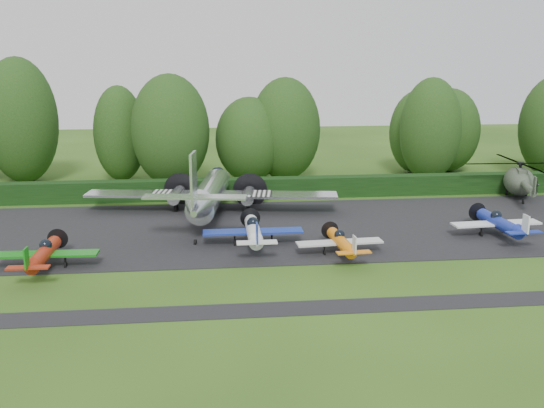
{
  "coord_description": "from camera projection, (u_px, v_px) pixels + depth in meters",
  "views": [
    {
      "loc": [
        -5.49,
        -37.33,
        13.99
      ],
      "look_at": [
        -0.76,
        8.42,
        2.5
      ],
      "focal_mm": 40.0,
      "sensor_mm": 36.0,
      "label": 1
    }
  ],
  "objects": [
    {
      "name": "tree_3",
      "position": [
        170.0,
        131.0,
        64.35
      ],
      "size": [
        8.3,
        8.3,
        11.96
      ],
      "color": "black",
      "rests_on": "ground"
    },
    {
      "name": "taxiway_verge",
      "position": [
        312.0,
        308.0,
        34.17
      ],
      "size": [
        70.0,
        2.0,
        0.0
      ],
      "primitive_type": "cube",
      "color": "black",
      "rests_on": "ground"
    },
    {
      "name": "ground",
      "position": [
        297.0,
        271.0,
        39.96
      ],
      "size": [
        160.0,
        160.0,
        0.0
      ],
      "primitive_type": "plane",
      "color": "#274914",
      "rests_on": "ground"
    },
    {
      "name": "helicopter",
      "position": [
        520.0,
        179.0,
        59.85
      ],
      "size": [
        11.0,
        12.87,
        3.54
      ],
      "rotation": [
        0.0,
        0.0,
        0.31
      ],
      "color": "#333D2E",
      "rests_on": "ground"
    },
    {
      "name": "tree_9",
      "position": [
        285.0,
        129.0,
        67.57
      ],
      "size": [
        7.86,
        7.86,
        11.47
      ],
      "color": "black",
      "rests_on": "ground"
    },
    {
      "name": "transport_plane",
      "position": [
        210.0,
        194.0,
        53.0
      ],
      "size": [
        22.57,
        17.3,
        7.23
      ],
      "rotation": [
        0.0,
        0.0,
        0.14
      ],
      "color": "silver",
      "rests_on": "ground"
    },
    {
      "name": "hedgerow",
      "position": [
        267.0,
        198.0,
        60.23
      ],
      "size": [
        90.0,
        1.6,
        2.0
      ],
      "primitive_type": "cube",
      "color": "black",
      "rests_on": "ground"
    },
    {
      "name": "tree_2",
      "position": [
        448.0,
        130.0,
        72.57
      ],
      "size": [
        7.45,
        7.45,
        9.99
      ],
      "color": "black",
      "rests_on": "ground"
    },
    {
      "name": "tree_5",
      "position": [
        120.0,
        134.0,
        67.07
      ],
      "size": [
        5.7,
        5.7,
        10.61
      ],
      "color": "black",
      "rests_on": "ground"
    },
    {
      "name": "light_plane_red",
      "position": [
        44.0,
        254.0,
        40.0
      ],
      "size": [
        6.86,
        7.21,
        2.64
      ],
      "rotation": [
        0.0,
        0.0,
        0.03
      ],
      "color": "maroon",
      "rests_on": "ground"
    },
    {
      "name": "tree_7",
      "position": [
        430.0,
        130.0,
        67.17
      ],
      "size": [
        6.75,
        6.75,
        11.47
      ],
      "color": "black",
      "rests_on": "ground"
    },
    {
      "name": "tree_11",
      "position": [
        417.0,
        132.0,
        71.72
      ],
      "size": [
        6.48,
        6.48,
        9.81
      ],
      "color": "black",
      "rests_on": "ground"
    },
    {
      "name": "light_plane_orange",
      "position": [
        341.0,
        242.0,
        42.85
      ],
      "size": [
        6.21,
        6.53,
        2.39
      ],
      "rotation": [
        0.0,
        0.0,
        -0.07
      ],
      "color": "orange",
      "rests_on": "ground"
    },
    {
      "name": "tree_6",
      "position": [
        249.0,
        140.0,
        66.86
      ],
      "size": [
        7.49,
        7.49,
        9.39
      ],
      "color": "black",
      "rests_on": "ground"
    },
    {
      "name": "light_plane_white",
      "position": [
        253.0,
        231.0,
        44.78
      ],
      "size": [
        7.47,
        7.86,
        2.87
      ],
      "rotation": [
        0.0,
        0.0,
        0.01
      ],
      "color": "white",
      "rests_on": "ground"
    },
    {
      "name": "light_plane_blue",
      "position": [
        499.0,
        223.0,
        47.12
      ],
      "size": [
        7.12,
        7.48,
        2.74
      ],
      "rotation": [
        0.0,
        0.0,
        -0.06
      ],
      "color": "navy",
      "rests_on": "ground"
    },
    {
      "name": "apron",
      "position": [
        279.0,
        229.0,
        49.61
      ],
      "size": [
        70.0,
        18.0,
        0.01
      ],
      "primitive_type": "cube",
      "color": "black",
      "rests_on": "ground"
    },
    {
      "name": "tree_0",
      "position": [
        21.0,
        121.0,
        65.69
      ],
      "size": [
        7.85,
        7.85,
        13.7
      ],
      "color": "black",
      "rests_on": "ground"
    }
  ]
}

